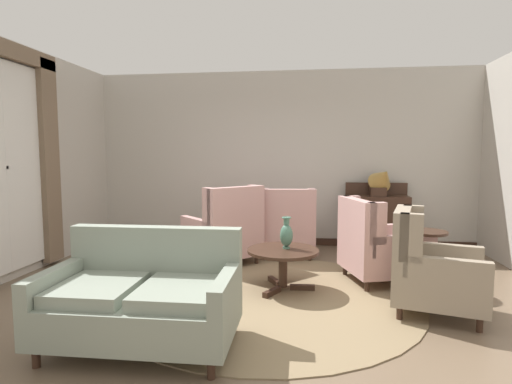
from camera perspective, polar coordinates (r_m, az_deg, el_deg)
The scene contains 16 objects.
ground at distance 4.29m, azimuth 0.89°, elevation -15.81°, with size 8.98×8.98×0.00m, color brown.
wall_back at distance 6.93m, azimuth 3.73°, elevation 4.69°, with size 6.58×0.08×2.94m, color #BCB7AD.
wall_left at distance 6.09m, azimuth -29.62°, elevation 3.90°, with size 0.08×4.11×2.94m, color #BCB7AD.
baseboard_back at distance 7.03m, azimuth 3.63°, elevation -6.86°, with size 6.42×0.03×0.12m, color #382319.
area_rug at distance 4.57m, azimuth 1.34°, elevation -14.39°, with size 3.32×3.32×0.01m, color #847051.
window_with_curtains at distance 5.66m, azimuth -31.67°, elevation 4.56°, with size 0.12×1.82×2.81m.
coffee_table at distance 4.64m, azimuth 3.84°, elevation -9.20°, with size 0.81×0.81×0.48m.
porcelain_vase at distance 4.62m, azimuth 4.31°, elevation -5.98°, with size 0.15×0.15×0.36m.
settee at distance 3.48m, azimuth -15.66°, elevation -14.25°, with size 1.52×0.91×0.92m.
armchair_back_corner at distance 5.13m, azimuth 16.68°, elevation -7.49°, with size 1.08×1.03×1.02m.
armchair_beside_settee at distance 4.32m, azimuth 23.28°, elevation -10.05°, with size 0.98×0.91×1.02m.
armchair_near_sideboard at distance 5.70m, azimuth -4.32°, elevation -5.70°, with size 1.21×1.21×1.11m.
armchair_foreground_right at distance 6.14m, azimuth 4.49°, elevation -5.03°, with size 0.86×0.93×1.05m.
side_table at distance 5.06m, azimuth 22.89°, elevation -8.14°, with size 0.44×0.44×0.68m.
sideboard at distance 6.79m, azimuth 16.66°, elevation -3.71°, with size 0.98×0.34×1.09m.
gramophone at distance 6.63m, azimuth 17.37°, elevation 1.71°, with size 0.48×0.56×0.55m.
Camera 1 is at (0.46, -3.97, 1.55)m, focal length 28.37 mm.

